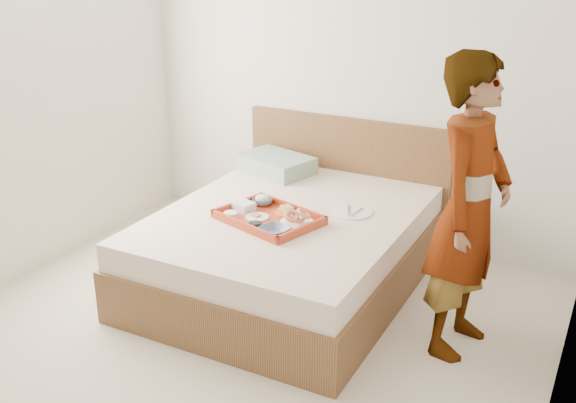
% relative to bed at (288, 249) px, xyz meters
% --- Properties ---
extents(ground, '(3.50, 4.00, 0.01)m').
position_rel_bed_xyz_m(ground, '(0.03, -1.00, -0.27)').
color(ground, beige).
rests_on(ground, ground).
extents(wall_back, '(3.50, 0.01, 2.60)m').
position_rel_bed_xyz_m(wall_back, '(0.03, 1.00, 1.04)').
color(wall_back, silver).
rests_on(wall_back, ground).
extents(bed, '(1.65, 2.00, 0.53)m').
position_rel_bed_xyz_m(bed, '(0.00, 0.00, 0.00)').
color(bed, brown).
rests_on(bed, ground).
extents(headboard, '(1.65, 0.06, 0.95)m').
position_rel_bed_xyz_m(headboard, '(0.00, 0.97, 0.21)').
color(headboard, brown).
rests_on(headboard, ground).
extents(pillow, '(0.63, 0.51, 0.13)m').
position_rel_bed_xyz_m(pillow, '(-0.47, 0.68, 0.33)').
color(pillow, '#96B199').
rests_on(pillow, bed).
extents(tray, '(0.72, 0.61, 0.06)m').
position_rel_bed_xyz_m(tray, '(-0.04, -0.19, 0.29)').
color(tray, '#B93A23').
rests_on(tray, bed).
extents(prawn_plate, '(0.27, 0.27, 0.01)m').
position_rel_bed_xyz_m(prawn_plate, '(0.15, -0.18, 0.29)').
color(prawn_plate, white).
rests_on(prawn_plate, tray).
extents(navy_bowl_big, '(0.22, 0.22, 0.04)m').
position_rel_bed_xyz_m(navy_bowl_big, '(0.10, -0.38, 0.30)').
color(navy_bowl_big, '#172447').
rests_on(navy_bowl_big, tray).
extents(sauce_dish, '(0.11, 0.11, 0.03)m').
position_rel_bed_xyz_m(sauce_dish, '(-0.04, -0.36, 0.30)').
color(sauce_dish, black).
rests_on(sauce_dish, tray).
extents(meat_plate, '(0.19, 0.19, 0.01)m').
position_rel_bed_xyz_m(meat_plate, '(-0.11, -0.21, 0.29)').
color(meat_plate, white).
rests_on(meat_plate, tray).
extents(bread_plate, '(0.19, 0.19, 0.01)m').
position_rel_bed_xyz_m(bread_plate, '(0.02, -0.06, 0.29)').
color(bread_plate, orange).
rests_on(bread_plate, tray).
extents(salad_bowl, '(0.17, 0.17, 0.04)m').
position_rel_bed_xyz_m(salad_bowl, '(-0.20, 0.00, 0.30)').
color(salad_bowl, '#172447').
rests_on(salad_bowl, tray).
extents(plastic_tub, '(0.15, 0.14, 0.06)m').
position_rel_bed_xyz_m(plastic_tub, '(-0.26, -0.14, 0.31)').
color(plastic_tub, silver).
rests_on(plastic_tub, tray).
extents(cheese_round, '(0.11, 0.11, 0.03)m').
position_rel_bed_xyz_m(cheese_round, '(-0.27, -0.28, 0.30)').
color(cheese_round, white).
rests_on(cheese_round, tray).
extents(dinner_plate, '(0.27, 0.27, 0.01)m').
position_rel_bed_xyz_m(dinner_plate, '(0.38, 0.18, 0.27)').
color(dinner_plate, white).
rests_on(dinner_plate, bed).
extents(person, '(0.49, 0.67, 1.70)m').
position_rel_bed_xyz_m(person, '(1.21, -0.19, 0.58)').
color(person, beige).
rests_on(person, ground).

